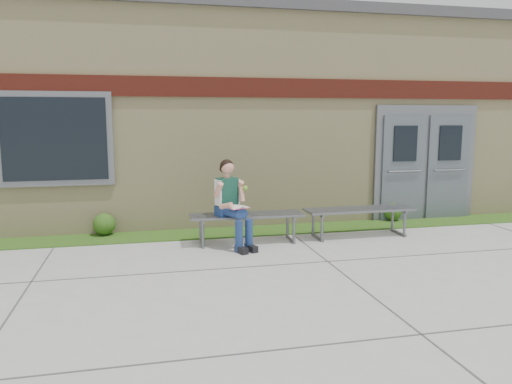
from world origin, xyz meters
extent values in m
plane|color=#9E9E99|center=(0.00, 0.00, 0.00)|extent=(80.00, 80.00, 0.00)
cube|color=#264C14|center=(0.00, 2.60, 0.01)|extent=(16.00, 0.80, 0.02)
cube|color=beige|center=(0.00, 6.00, 2.00)|extent=(16.00, 6.00, 4.00)
cube|color=#3F3F42|center=(0.00, 6.00, 4.10)|extent=(16.20, 6.20, 0.20)
cube|color=maroon|center=(0.00, 2.97, 2.60)|extent=(16.00, 0.06, 0.35)
cube|color=slate|center=(-3.00, 2.96, 1.70)|extent=(1.90, 0.08, 1.60)
cube|color=black|center=(-3.00, 2.92, 1.70)|extent=(1.70, 0.04, 1.40)
cube|color=slate|center=(4.00, 2.96, 1.15)|extent=(2.20, 0.08, 2.30)
cube|color=#4F575E|center=(3.50, 2.91, 1.05)|extent=(0.92, 0.06, 2.10)
cube|color=#4F575E|center=(4.50, 2.91, 1.05)|extent=(0.92, 0.06, 2.10)
cube|color=slate|center=(0.09, 1.84, 0.47)|extent=(1.89, 0.58, 0.04)
cube|color=slate|center=(-0.66, 1.84, 0.21)|extent=(0.06, 0.52, 0.43)
cube|color=slate|center=(0.84, 1.84, 0.21)|extent=(0.06, 0.52, 0.43)
cube|color=slate|center=(2.09, 1.84, 0.48)|extent=(1.92, 0.55, 0.04)
cube|color=slate|center=(1.32, 1.84, 0.22)|extent=(0.05, 0.53, 0.44)
cube|color=slate|center=(2.85, 1.84, 0.22)|extent=(0.05, 0.53, 0.44)
cube|color=navy|center=(-0.26, 1.79, 0.57)|extent=(0.40, 0.34, 0.16)
cube|color=#103B2E|center=(-0.25, 1.77, 0.88)|extent=(0.37, 0.30, 0.46)
sphere|color=tan|center=(-0.25, 1.76, 1.27)|extent=(0.27, 0.27, 0.21)
sphere|color=black|center=(-0.25, 1.78, 1.29)|extent=(0.28, 0.28, 0.22)
cylinder|color=navy|center=(-0.25, 1.51, 0.59)|extent=(0.28, 0.44, 0.15)
cylinder|color=navy|center=(-0.09, 1.58, 0.59)|extent=(0.28, 0.44, 0.15)
cylinder|color=navy|center=(-0.15, 1.30, 0.25)|extent=(0.12, 0.12, 0.50)
cylinder|color=navy|center=(0.02, 1.36, 0.25)|extent=(0.12, 0.12, 0.50)
cube|color=black|center=(-0.13, 1.23, 0.05)|extent=(0.18, 0.28, 0.10)
cube|color=black|center=(0.04, 1.29, 0.05)|extent=(0.18, 0.28, 0.10)
cylinder|color=tan|center=(-0.41, 1.65, 0.94)|extent=(0.16, 0.24, 0.26)
cylinder|color=tan|center=(-0.05, 1.78, 0.94)|extent=(0.16, 0.24, 0.26)
cube|color=white|center=(-0.13, 1.43, 0.69)|extent=(0.37, 0.31, 0.01)
cube|color=#BE476C|center=(-0.13, 1.43, 0.67)|extent=(0.37, 0.32, 0.01)
sphere|color=#72B32F|center=(0.02, 1.66, 0.95)|extent=(0.08, 0.08, 0.08)
sphere|color=#264C14|center=(-2.26, 2.85, 0.21)|extent=(0.39, 0.39, 0.39)
sphere|color=#264C14|center=(3.28, 2.85, 0.20)|extent=(0.35, 0.35, 0.35)
camera|label=1|loc=(-1.58, -6.07, 2.09)|focal=35.00mm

